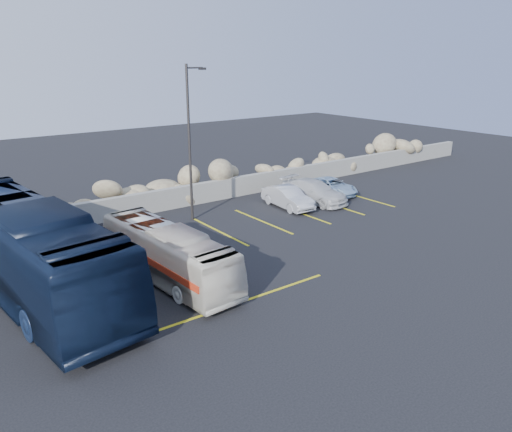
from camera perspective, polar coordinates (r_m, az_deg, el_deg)
ground at (r=18.29m, az=0.84°, el=-9.32°), size 90.00×90.00×0.00m
seawall at (r=27.90m, az=-14.33°, el=1.12°), size 60.00×0.40×1.20m
riprap_pile at (r=28.80m, az=-15.36°, el=2.99°), size 54.00×2.80×2.60m
parking_lines at (r=24.96m, az=1.52°, el=-1.72°), size 18.16×9.36×0.01m
lamppost at (r=25.96m, az=-7.52°, el=8.68°), size 1.14×0.18×8.00m
vintage_bus at (r=19.64m, az=-10.10°, el=-4.23°), size 2.33×7.76×2.13m
tour_coach at (r=19.72m, az=-24.51°, el=-3.50°), size 4.23×12.57×3.43m
car_b at (r=28.74m, az=3.64°, el=2.15°), size 1.54×3.78×1.22m
car_c at (r=30.00m, az=6.64°, el=2.81°), size 2.20×4.62×1.30m
car_d at (r=31.95m, az=8.64°, el=3.38°), size 1.80×3.69×1.01m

